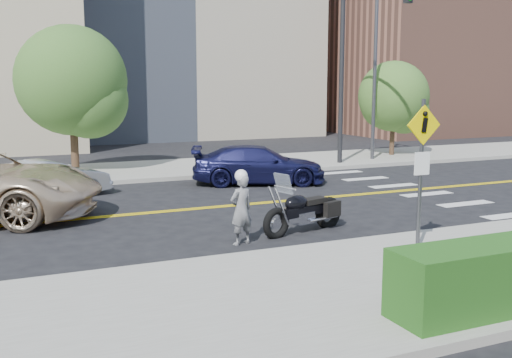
{
  "coord_description": "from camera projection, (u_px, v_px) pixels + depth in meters",
  "views": [
    {
      "loc": [
        -3.45,
        -15.6,
        3.43
      ],
      "look_at": [
        2.24,
        -2.75,
        1.2
      ],
      "focal_mm": 42.0,
      "sensor_mm": 36.0,
      "label": 1
    }
  ],
  "objects": [
    {
      "name": "sidewalk_far",
      "position": [
        93.0,
        173.0,
        22.76
      ],
      "size": [
        60.0,
        5.0,
        0.15
      ],
      "primitive_type": "cube",
      "color": "#9E9B91",
      "rests_on": "ground_plane"
    },
    {
      "name": "parked_car_silver",
      "position": [
        50.0,
        179.0,
        18.12
      ],
      "size": [
        3.79,
        2.23,
        1.18
      ],
      "primitive_type": "imported",
      "rotation": [
        0.0,
        0.0,
        1.87
      ],
      "color": "#9A9CA1",
      "rests_on": "ground"
    },
    {
      "name": "pedestrian_sign",
      "position": [
        422.0,
        160.0,
        11.67
      ],
      "size": [
        0.78,
        0.08,
        3.0
      ],
      "color": "#4C4C51",
      "rests_on": "sidewalk_near"
    },
    {
      "name": "parked_car_blue",
      "position": [
        259.0,
        165.0,
        20.76
      ],
      "size": [
        4.96,
        3.36,
        1.33
      ],
      "primitive_type": "imported",
      "rotation": [
        0.0,
        0.0,
        1.21
      ],
      "color": "#171845",
      "rests_on": "ground"
    },
    {
      "name": "building_right",
      "position": [
        428.0,
        49.0,
        43.52
      ],
      "size": [
        14.0,
        12.0,
        12.0
      ],
      "primitive_type": "cube",
      "color": "#8C5947",
      "rests_on": "ground_plane"
    },
    {
      "name": "tree_far_a",
      "position": [
        71.0,
        81.0,
        22.39
      ],
      "size": [
        4.12,
        4.12,
        5.63
      ],
      "rotation": [
        0.0,
        0.0,
        -0.27
      ],
      "color": "#382619",
      "rests_on": "ground"
    },
    {
      "name": "sidewalk_near",
      "position": [
        248.0,
        304.0,
        9.21
      ],
      "size": [
        60.0,
        5.0,
        0.15
      ],
      "primitive_type": "cube",
      "color": "#9E9B91",
      "rests_on": "ground_plane"
    },
    {
      "name": "motorcycle",
      "position": [
        304.0,
        201.0,
        13.95
      ],
      "size": [
        2.49,
        1.37,
        1.45
      ],
      "primitive_type": null,
      "rotation": [
        0.0,
        0.0,
        0.29
      ],
      "color": "black",
      "rests_on": "ground"
    },
    {
      "name": "lamp_post",
      "position": [
        375.0,
        68.0,
        26.02
      ],
      "size": [
        0.16,
        0.16,
        8.0
      ],
      "primitive_type": "cylinder",
      "color": "#4C4C51",
      "rests_on": "sidewalk_far"
    },
    {
      "name": "traffic_light",
      "position": [
        354.0,
        53.0,
        23.85
      ],
      "size": [
        0.28,
        4.5,
        7.0
      ],
      "color": "black",
      "rests_on": "sidewalk_far"
    },
    {
      "name": "tree_far_b",
      "position": [
        394.0,
        96.0,
        27.75
      ],
      "size": [
        3.26,
        3.26,
        4.51
      ],
      "rotation": [
        0.0,
        0.0,
        0.37
      ],
      "color": "#382619",
      "rests_on": "ground"
    },
    {
      "name": "ground_plane",
      "position": [
        138.0,
        214.0,
        16.0
      ],
      "size": [
        120.0,
        120.0,
        0.0
      ],
      "primitive_type": "plane",
      "color": "black",
      "rests_on": "ground"
    },
    {
      "name": "motorcyclist",
      "position": [
        241.0,
        207.0,
        12.83
      ],
      "size": [
        0.64,
        0.51,
        1.64
      ],
      "rotation": [
        0.0,
        0.0,
        3.42
      ],
      "color": "#B0B0B5",
      "rests_on": "ground"
    }
  ]
}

